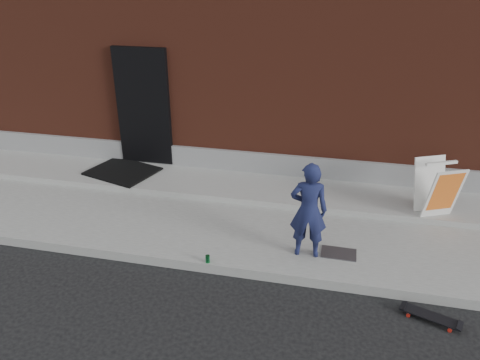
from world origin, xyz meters
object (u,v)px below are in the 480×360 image
(soda_can, at_px, (208,259))
(child, at_px, (309,210))
(pizza_sign, at_px, (437,188))
(skateboard, at_px, (431,316))

(soda_can, bearing_deg, child, 21.33)
(child, relative_size, soda_can, 12.58)
(pizza_sign, bearing_deg, child, -142.65)
(child, bearing_deg, soda_can, 17.48)
(pizza_sign, xyz_separation_m, soda_can, (-3.21, -1.96, -0.49))
(child, distance_m, skateboard, 1.98)
(pizza_sign, bearing_deg, skateboard, -97.53)
(child, relative_size, skateboard, 1.99)
(skateboard, height_order, soda_can, soda_can)
(skateboard, relative_size, pizza_sign, 0.80)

